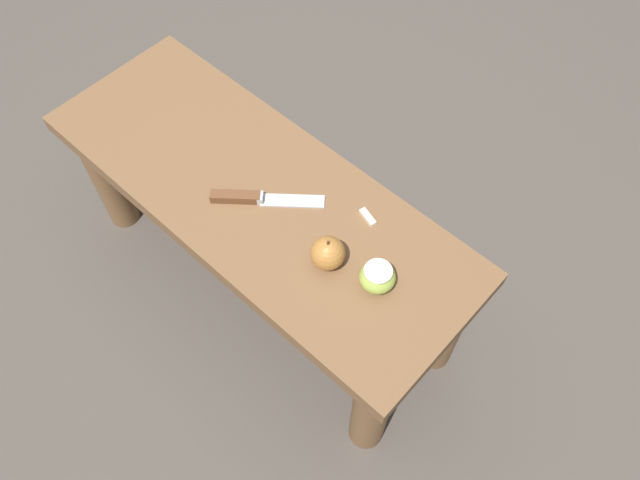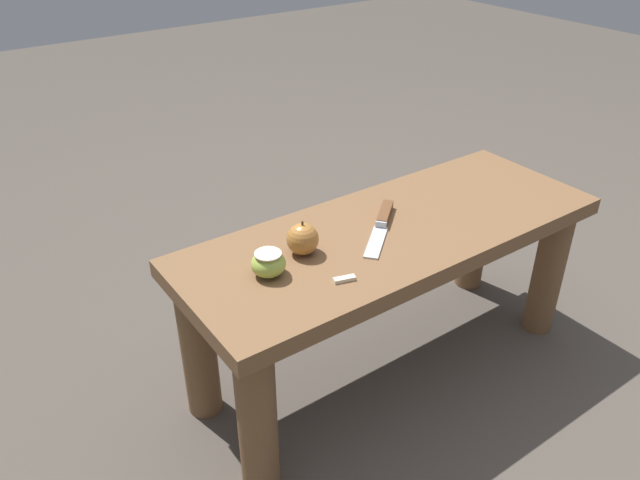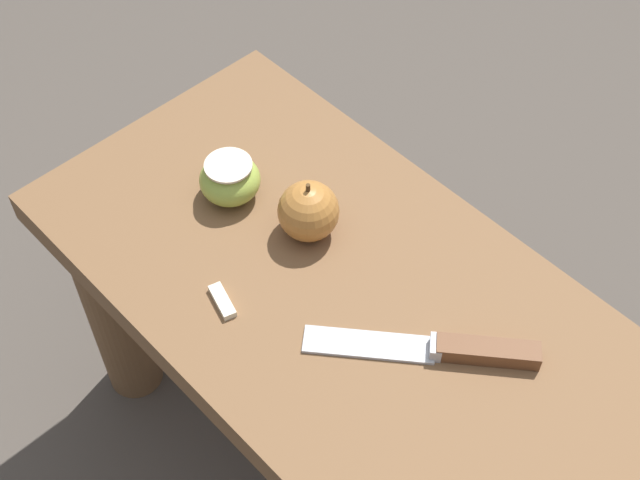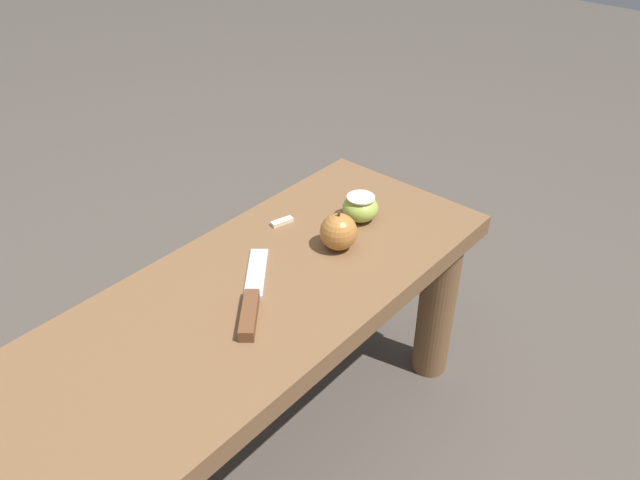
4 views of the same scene
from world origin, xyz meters
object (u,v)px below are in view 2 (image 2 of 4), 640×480
object	(u,v)px
wooden_bench	(391,263)
knife	(383,221)
apple_cut	(269,264)
apple_whole	(303,239)

from	to	relation	value
wooden_bench	knife	bearing A→B (deg)	114.92
knife	apple_cut	bearing A→B (deg)	-35.48
wooden_bench	knife	distance (m)	0.11
apple_whole	apple_cut	distance (m)	0.11
knife	apple_cut	distance (m)	0.32
knife	apple_whole	size ratio (longest dim) A/B	2.58
apple_whole	apple_cut	size ratio (longest dim) A/B	1.10
wooden_bench	apple_cut	xyz separation A→B (m)	(-0.33, -0.00, 0.12)
wooden_bench	apple_cut	size ratio (longest dim) A/B	14.52
wooden_bench	apple_cut	bearing A→B (deg)	-179.78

